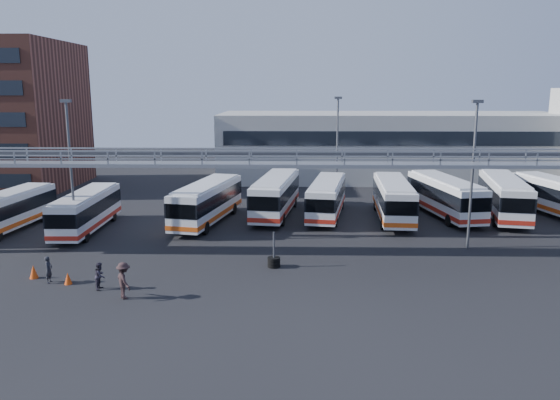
{
  "coord_description": "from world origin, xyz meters",
  "views": [
    {
      "loc": [
        -0.31,
        -30.0,
        10.91
      ],
      "look_at": [
        -1.1,
        6.0,
        3.56
      ],
      "focal_mm": 35.0,
      "sensor_mm": 36.0,
      "label": 1
    }
  ],
  "objects_px": {
    "pedestrian_c": "(124,281)",
    "bus_5": "(327,197)",
    "bus_6": "(393,198)",
    "light_pole_left": "(71,164)",
    "pedestrian_a": "(49,270)",
    "light_pole_back": "(337,144)",
    "bus_8": "(504,196)",
    "cone_left": "(34,272)",
    "tire_stack": "(274,261)",
    "bus_9": "(560,196)",
    "bus_7": "(445,195)",
    "pedestrian_b": "(100,276)",
    "bus_0": "(9,210)",
    "bus_3": "(207,201)",
    "bus_4": "(276,194)",
    "cone_right": "(68,278)",
    "light_pole_mid": "(473,167)",
    "bus_1": "(86,210)"
  },
  "relations": [
    {
      "from": "light_pole_back",
      "to": "bus_3",
      "type": "distance_m",
      "value": 14.44
    },
    {
      "from": "bus_8",
      "to": "pedestrian_b",
      "type": "relative_size",
      "value": 7.67
    },
    {
      "from": "bus_6",
      "to": "pedestrian_c",
      "type": "xyz_separation_m",
      "value": [
        -17.44,
        -18.26,
        -0.86
      ]
    },
    {
      "from": "bus_3",
      "to": "bus_4",
      "type": "xyz_separation_m",
      "value": [
        5.58,
        2.86,
        0.05
      ]
    },
    {
      "from": "pedestrian_c",
      "to": "bus_6",
      "type": "bearing_deg",
      "value": -81.12
    },
    {
      "from": "bus_1",
      "to": "pedestrian_b",
      "type": "relative_size",
      "value": 6.62
    },
    {
      "from": "pedestrian_c",
      "to": "bus_5",
      "type": "bearing_deg",
      "value": -69.26
    },
    {
      "from": "light_pole_left",
      "to": "tire_stack",
      "type": "height_order",
      "value": "light_pole_left"
    },
    {
      "from": "bus_4",
      "to": "bus_7",
      "type": "xyz_separation_m",
      "value": [
        14.68,
        -0.06,
        -0.04
      ]
    },
    {
      "from": "light_pole_back",
      "to": "bus_8",
      "type": "bearing_deg",
      "value": -22.05
    },
    {
      "from": "pedestrian_c",
      "to": "cone_left",
      "type": "bearing_deg",
      "value": 26.98
    },
    {
      "from": "light_pole_left",
      "to": "cone_right",
      "type": "xyz_separation_m",
      "value": [
        2.97,
        -8.79,
        -5.38
      ]
    },
    {
      "from": "pedestrian_c",
      "to": "light_pole_left",
      "type": "bearing_deg",
      "value": -5.22
    },
    {
      "from": "light_pole_mid",
      "to": "bus_1",
      "type": "distance_m",
      "value": 28.85
    },
    {
      "from": "bus_3",
      "to": "cone_left",
      "type": "height_order",
      "value": "bus_3"
    },
    {
      "from": "tire_stack",
      "to": "bus_4",
      "type": "bearing_deg",
      "value": 91.21
    },
    {
      "from": "light_pole_back",
      "to": "tire_stack",
      "type": "relative_size",
      "value": 4.52
    },
    {
      "from": "bus_7",
      "to": "bus_9",
      "type": "xyz_separation_m",
      "value": [
        9.89,
        0.06,
        -0.06
      ]
    },
    {
      "from": "bus_0",
      "to": "pedestrian_c",
      "type": "height_order",
      "value": "bus_0"
    },
    {
      "from": "bus_4",
      "to": "cone_right",
      "type": "xyz_separation_m",
      "value": [
        -11.32,
        -17.52,
        -1.56
      ]
    },
    {
      "from": "bus_4",
      "to": "cone_right",
      "type": "height_order",
      "value": "bus_4"
    },
    {
      "from": "bus_3",
      "to": "bus_8",
      "type": "height_order",
      "value": "bus_8"
    },
    {
      "from": "light_pole_left",
      "to": "cone_left",
      "type": "height_order",
      "value": "light_pole_left"
    },
    {
      "from": "light_pole_back",
      "to": "bus_1",
      "type": "height_order",
      "value": "light_pole_back"
    },
    {
      "from": "bus_0",
      "to": "bus_5",
      "type": "height_order",
      "value": "bus_5"
    },
    {
      "from": "light_pole_back",
      "to": "pedestrian_c",
      "type": "bearing_deg",
      "value": -117.91
    },
    {
      "from": "tire_stack",
      "to": "bus_9",
      "type": "bearing_deg",
      "value": 30.34
    },
    {
      "from": "bus_7",
      "to": "pedestrian_c",
      "type": "distance_m",
      "value": 29.52
    },
    {
      "from": "bus_7",
      "to": "pedestrian_a",
      "type": "relative_size",
      "value": 7.24
    },
    {
      "from": "bus_6",
      "to": "pedestrian_b",
      "type": "height_order",
      "value": "bus_6"
    },
    {
      "from": "pedestrian_a",
      "to": "pedestrian_c",
      "type": "relative_size",
      "value": 0.79
    },
    {
      "from": "light_pole_mid",
      "to": "tire_stack",
      "type": "distance_m",
      "value": 15.12
    },
    {
      "from": "bus_0",
      "to": "tire_stack",
      "type": "xyz_separation_m",
      "value": [
        20.94,
        -8.48,
        -1.31
      ]
    },
    {
      "from": "bus_0",
      "to": "pedestrian_a",
      "type": "distance_m",
      "value": 14.19
    },
    {
      "from": "light_pole_left",
      "to": "pedestrian_a",
      "type": "xyz_separation_m",
      "value": [
        1.81,
        -8.58,
        -4.94
      ]
    },
    {
      "from": "bus_0",
      "to": "tire_stack",
      "type": "relative_size",
      "value": 4.53
    },
    {
      "from": "pedestrian_b",
      "to": "light_pole_back",
      "type": "bearing_deg",
      "value": -31.79
    },
    {
      "from": "bus_0",
      "to": "bus_8",
      "type": "height_order",
      "value": "bus_8"
    },
    {
      "from": "pedestrian_c",
      "to": "tire_stack",
      "type": "height_order",
      "value": "tire_stack"
    },
    {
      "from": "pedestrian_b",
      "to": "cone_right",
      "type": "distance_m",
      "value": 2.27
    },
    {
      "from": "light_pole_mid",
      "to": "light_pole_back",
      "type": "height_order",
      "value": "same"
    },
    {
      "from": "bus_5",
      "to": "bus_8",
      "type": "height_order",
      "value": "bus_8"
    },
    {
      "from": "light_pole_back",
      "to": "pedestrian_a",
      "type": "xyz_separation_m",
      "value": [
        -18.19,
        -22.58,
        -4.94
      ]
    },
    {
      "from": "light_pole_back",
      "to": "bus_4",
      "type": "xyz_separation_m",
      "value": [
        -5.71,
        -5.28,
        -3.82
      ]
    },
    {
      "from": "bus_0",
      "to": "pedestrian_c",
      "type": "distance_m",
      "value": 19.13
    },
    {
      "from": "bus_1",
      "to": "bus_9",
      "type": "relative_size",
      "value": 0.92
    },
    {
      "from": "bus_6",
      "to": "pedestrian_c",
      "type": "relative_size",
      "value": 5.64
    },
    {
      "from": "bus_1",
      "to": "light_pole_mid",
      "type": "bearing_deg",
      "value": -8.73
    },
    {
      "from": "bus_8",
      "to": "pedestrian_b",
      "type": "xyz_separation_m",
      "value": [
        -28.83,
        -17.86,
        -1.16
      ]
    },
    {
      "from": "bus_6",
      "to": "bus_9",
      "type": "relative_size",
      "value": 1.01
    }
  ]
}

